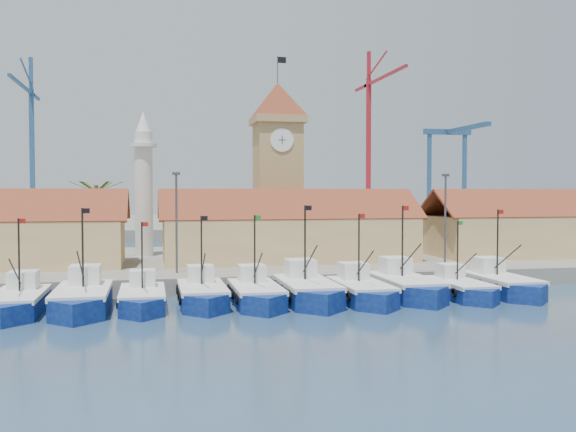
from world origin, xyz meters
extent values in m
plane|color=navy|center=(0.00, 0.00, 0.00)|extent=(400.00, 400.00, 0.00)
cube|color=gray|center=(0.00, 24.00, 0.75)|extent=(140.00, 32.00, 1.50)
cube|color=gray|center=(0.00, 110.00, 1.00)|extent=(240.00, 80.00, 2.00)
cube|color=#0C135C|center=(-23.63, 2.81, 0.49)|extent=(3.42, 7.75, 1.76)
cube|color=#0C135C|center=(-23.63, -1.06, 0.49)|extent=(3.42, 3.42, 1.76)
cube|color=silver|center=(-23.63, 2.81, 1.37)|extent=(3.49, 7.96, 0.34)
cube|color=silver|center=(-23.63, 4.75, 2.15)|extent=(2.05, 2.15, 1.37)
cylinder|color=black|center=(-23.63, 3.30, 4.11)|extent=(0.14, 0.14, 5.48)
cube|color=#A5140F|center=(-23.38, 3.30, 6.65)|extent=(0.49, 0.02, 0.34)
cube|color=#0C135C|center=(-19.21, 2.91, 0.54)|extent=(3.79, 8.57, 1.95)
cube|color=#0C135C|center=(-19.21, -1.37, 0.54)|extent=(3.79, 3.79, 1.95)
cube|color=silver|center=(-19.21, 2.91, 1.51)|extent=(3.86, 8.81, 0.38)
cube|color=silver|center=(-19.21, 5.05, 2.38)|extent=(2.27, 2.38, 1.51)
cylinder|color=black|center=(-19.21, 3.45, 4.54)|extent=(0.15, 0.15, 6.06)
cube|color=black|center=(-18.94, 3.45, 7.36)|extent=(0.54, 0.02, 0.38)
cube|color=#0C135C|center=(-14.92, 2.92, 0.46)|extent=(3.25, 7.36, 1.67)
cube|color=#0C135C|center=(-14.92, -0.76, 0.46)|extent=(3.25, 3.25, 1.67)
cube|color=silver|center=(-14.92, 2.92, 1.30)|extent=(3.32, 7.56, 0.33)
cube|color=silver|center=(-14.92, 4.76, 2.04)|extent=(1.95, 2.04, 1.30)
cylinder|color=black|center=(-14.92, 3.38, 3.90)|extent=(0.13, 0.13, 5.20)
cube|color=#A5140F|center=(-14.68, 3.38, 6.32)|extent=(0.46, 0.02, 0.33)
cube|color=#0C135C|center=(-10.40, 3.59, 0.49)|extent=(3.45, 7.81, 1.78)
cube|color=#0C135C|center=(-10.40, -0.32, 0.49)|extent=(3.45, 3.45, 1.78)
cube|color=silver|center=(-10.40, 3.59, 1.38)|extent=(3.52, 8.03, 0.35)
cube|color=silver|center=(-10.40, 5.54, 2.17)|extent=(2.07, 2.17, 1.38)
cylinder|color=black|center=(-10.40, 4.08, 4.14)|extent=(0.14, 0.14, 5.52)
cube|color=black|center=(-10.15, 4.08, 6.71)|extent=(0.49, 0.02, 0.35)
cube|color=#0C135C|center=(-6.31, 2.81, 0.50)|extent=(3.47, 7.86, 1.79)
cube|color=#0C135C|center=(-6.31, -1.12, 0.50)|extent=(3.47, 3.47, 1.79)
cube|color=silver|center=(-6.31, 2.81, 1.39)|extent=(3.54, 8.08, 0.35)
cube|color=silver|center=(-6.31, 4.77, 2.18)|extent=(2.08, 2.18, 1.39)
cylinder|color=black|center=(-6.31, 3.30, 4.17)|extent=(0.14, 0.14, 5.56)
cube|color=#197226|center=(-6.06, 3.30, 6.75)|extent=(0.50, 0.02, 0.35)
cube|color=#0C135C|center=(-2.16, 3.18, 0.55)|extent=(3.85, 8.71, 1.98)
cube|color=#0C135C|center=(-2.16, -1.17, 0.55)|extent=(3.85, 3.85, 1.98)
cube|color=silver|center=(-2.16, 3.18, 1.54)|extent=(3.92, 8.95, 0.38)
cube|color=silver|center=(-2.16, 5.36, 2.42)|extent=(2.31, 2.42, 1.54)
cylinder|color=black|center=(-2.16, 3.73, 4.62)|extent=(0.15, 0.15, 6.16)
cube|color=black|center=(-1.88, 3.73, 7.48)|extent=(0.55, 0.02, 0.38)
cube|color=#0C135C|center=(2.10, 2.39, 0.50)|extent=(3.51, 7.95, 1.81)
cube|color=#0C135C|center=(2.10, -1.59, 0.50)|extent=(3.51, 3.51, 1.81)
cube|color=silver|center=(2.10, 2.39, 1.40)|extent=(3.58, 8.17, 0.35)
cube|color=silver|center=(2.10, 4.37, 2.21)|extent=(2.11, 2.21, 1.40)
cylinder|color=black|center=(2.10, 2.89, 4.21)|extent=(0.14, 0.14, 5.62)
cube|color=#A5140F|center=(2.35, 2.89, 6.82)|extent=(0.50, 0.02, 0.35)
cube|color=#0C135C|center=(6.32, 3.57, 0.54)|extent=(3.81, 8.63, 1.96)
cube|color=#0C135C|center=(6.32, -0.74, 0.54)|extent=(3.81, 3.81, 1.96)
cube|color=silver|center=(6.32, 3.57, 1.52)|extent=(3.89, 8.86, 0.38)
cube|color=silver|center=(6.32, 5.73, 2.40)|extent=(2.29, 2.40, 1.52)
cylinder|color=black|center=(6.32, 4.12, 4.57)|extent=(0.15, 0.15, 6.10)
cube|color=#A5140F|center=(6.59, 4.12, 7.41)|extent=(0.54, 0.02, 0.38)
cube|color=#0C135C|center=(10.73, 2.49, 0.45)|extent=(3.18, 7.19, 1.64)
cube|color=#0C135C|center=(10.73, -1.11, 0.45)|extent=(3.18, 3.18, 1.64)
cube|color=silver|center=(10.73, 2.49, 1.27)|extent=(3.24, 7.39, 0.32)
cube|color=silver|center=(10.73, 4.28, 2.00)|extent=(1.91, 2.00, 1.27)
cylinder|color=black|center=(10.73, 2.94, 3.82)|extent=(0.13, 0.13, 5.09)
cube|color=#197226|center=(10.96, 2.94, 6.18)|extent=(0.45, 0.02, 0.32)
cube|color=#0C135C|center=(14.88, 3.25, 0.52)|extent=(3.63, 8.21, 1.87)
cube|color=#0C135C|center=(14.88, -0.85, 0.52)|extent=(3.63, 3.63, 1.87)
cube|color=silver|center=(14.88, 3.25, 1.45)|extent=(3.70, 8.44, 0.36)
cube|color=silver|center=(14.88, 5.31, 2.28)|extent=(2.18, 2.28, 1.45)
cylinder|color=black|center=(14.88, 3.77, 4.36)|extent=(0.15, 0.15, 5.81)
cube|color=#A5140F|center=(15.14, 3.77, 7.05)|extent=(0.52, 0.02, 0.36)
cube|color=#DFBB7A|center=(0.00, 20.00, 3.75)|extent=(26.00, 10.00, 4.50)
cube|color=maroon|center=(0.00, 17.50, 7.50)|extent=(27.04, 5.13, 3.21)
cube|color=maroon|center=(0.00, 22.50, 7.50)|extent=(27.04, 5.13, 3.21)
cube|color=#DFBB7A|center=(32.00, 20.00, 3.75)|extent=(30.00, 10.00, 4.50)
cube|color=maroon|center=(32.00, 17.50, 7.50)|extent=(31.20, 5.13, 3.21)
cube|color=maroon|center=(32.00, 22.50, 7.50)|extent=(31.20, 5.13, 3.21)
cube|color=tan|center=(0.00, 26.00, 9.00)|extent=(5.00, 5.00, 15.00)
cube|color=tan|center=(0.00, 26.00, 16.90)|extent=(5.80, 5.80, 0.80)
pyramid|color=maroon|center=(0.00, 26.00, 19.20)|extent=(5.80, 5.80, 4.00)
cylinder|color=white|center=(0.00, 23.45, 14.50)|extent=(2.60, 0.15, 2.60)
cube|color=black|center=(0.00, 23.37, 14.50)|extent=(0.08, 0.02, 1.00)
cube|color=black|center=(0.00, 23.37, 14.50)|extent=(0.80, 0.02, 0.08)
cylinder|color=#3F3F44|center=(0.00, 26.00, 22.70)|extent=(0.10, 0.10, 3.00)
cube|color=black|center=(0.50, 26.00, 23.80)|extent=(1.00, 0.03, 0.70)
cylinder|color=silver|center=(-15.00, 28.00, 8.50)|extent=(2.00, 2.00, 14.00)
cylinder|color=silver|center=(-15.00, 28.00, 14.00)|extent=(3.00, 3.00, 0.40)
cone|color=silver|center=(-15.00, 28.00, 16.60)|extent=(1.80, 1.80, 2.40)
cylinder|color=brown|center=(-20.00, 26.00, 5.50)|extent=(0.44, 0.44, 8.00)
cube|color=#305F20|center=(-18.60, 26.00, 9.30)|extent=(2.80, 0.35, 1.18)
cube|color=#305F20|center=(-19.30, 27.21, 9.30)|extent=(1.71, 2.60, 1.18)
cube|color=#305F20|center=(-20.70, 27.21, 9.30)|extent=(1.71, 2.60, 1.18)
cube|color=#305F20|center=(-21.40, 26.00, 9.30)|extent=(2.80, 0.35, 1.18)
cube|color=#305F20|center=(-20.70, 24.79, 9.30)|extent=(1.71, 2.60, 1.18)
cube|color=#305F20|center=(-19.30, 24.79, 9.30)|extent=(1.71, 2.60, 1.18)
cylinder|color=#3F3F44|center=(-12.00, 12.00, 6.00)|extent=(0.20, 0.20, 9.00)
cube|color=#3F3F44|center=(-12.00, 12.00, 10.40)|extent=(0.70, 0.25, 0.25)
cylinder|color=#3F3F44|center=(14.00, 12.00, 6.00)|extent=(0.20, 0.20, 9.00)
cube|color=#3F3F44|center=(14.00, 12.00, 10.40)|extent=(0.70, 0.25, 0.25)
cube|color=#29527D|center=(-40.39, 108.00, 17.02)|extent=(1.00, 1.00, 30.04)
cube|color=#29527D|center=(-40.39, 97.66, 31.04)|extent=(0.60, 25.85, 0.60)
cube|color=#29527D|center=(-40.39, 113.00, 31.04)|extent=(0.60, 10.00, 0.60)
cube|color=#29527D|center=(-40.39, 108.00, 35.54)|extent=(0.80, 0.80, 7.00)
cube|color=#AD1A25|center=(38.52, 105.00, 19.15)|extent=(1.00, 1.00, 34.31)
cube|color=#AD1A25|center=(38.52, 94.36, 35.31)|extent=(0.60, 26.60, 0.60)
cube|color=#AD1A25|center=(38.52, 110.00, 35.31)|extent=(0.60, 10.00, 0.60)
cube|color=#AD1A25|center=(38.52, 105.00, 39.81)|extent=(0.80, 0.80, 7.00)
cube|color=#29527D|center=(57.00, 110.00, 13.00)|extent=(0.90, 0.90, 22.00)
cube|color=#29527D|center=(67.00, 110.00, 13.00)|extent=(0.90, 0.90, 22.00)
cube|color=#29527D|center=(62.00, 110.00, 24.50)|extent=(13.00, 1.40, 1.40)
cube|color=#29527D|center=(62.00, 100.00, 24.50)|extent=(1.40, 22.00, 1.00)
camera|label=1|loc=(-14.25, -46.11, 8.75)|focal=40.00mm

